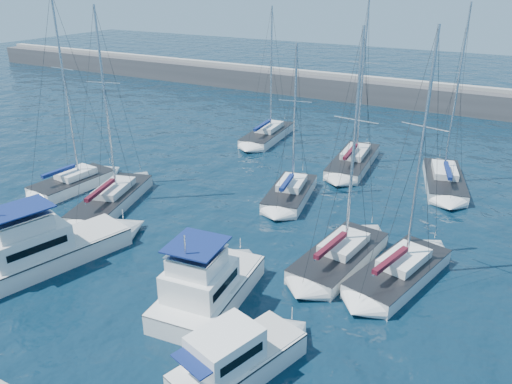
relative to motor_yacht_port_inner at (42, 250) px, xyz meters
The scene contains 13 objects.
ground 8.43m from the motor_yacht_port_inner, 13.06° to the left, with size 220.00×220.00×0.00m, color black.
breakwater 54.50m from the motor_yacht_port_inner, 81.42° to the left, with size 160.00×6.00×4.45m.
motor_yacht_port_inner is the anchor object (origin of this frame).
motor_yacht_stbd_inner 11.38m from the motor_yacht_port_inner, ahead, with size 4.41×8.02×4.69m.
motor_yacht_stbd_outer 15.68m from the motor_yacht_port_inner, ahead, with size 4.35×6.96×3.20m.
sailboat_mid_a 12.64m from the motor_yacht_port_inner, 129.60° to the left, with size 3.62×7.20×16.15m.
sailboat_mid_b 9.21m from the motor_yacht_port_inner, 107.03° to the left, with size 5.49×9.55×15.36m.
sailboat_mid_c 19.10m from the motor_yacht_port_inner, 61.11° to the left, with size 4.22×7.59×12.65m.
sailboat_mid_d 18.69m from the motor_yacht_port_inner, 29.59° to the left, with size 4.17×8.31×14.77m.
sailboat_mid_e 22.03m from the motor_yacht_port_inner, 24.74° to the left, with size 4.88×8.42×15.01m.
sailboat_back_a 30.22m from the motor_yacht_port_inner, 89.94° to the left, with size 3.78×9.11×14.32m.
sailboat_back_b 28.89m from the motor_yacht_port_inner, 67.10° to the left, with size 3.98×9.77×15.44m.
sailboat_back_c 32.42m from the motor_yacht_port_inner, 52.56° to the left, with size 5.18×9.21×15.34m.
Camera 1 is at (16.66, -19.11, 16.91)m, focal length 35.00 mm.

